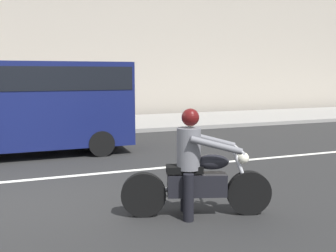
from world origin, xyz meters
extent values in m
plane|color=black|center=(0.00, 0.00, 0.00)|extent=(80.00, 80.00, 0.00)
cube|color=gray|center=(0.00, 8.00, 0.07)|extent=(40.00, 4.40, 0.14)
cylinder|color=black|center=(3.14, -2.14, 0.32)|extent=(0.65, 0.30, 0.64)
cylinder|color=black|center=(1.68, -1.68, 0.32)|extent=(0.65, 0.30, 0.64)
cylinder|color=silver|center=(3.03, -2.10, 0.65)|extent=(0.34, 0.15, 0.72)
cube|color=black|center=(2.41, -1.91, 0.46)|extent=(0.89, 0.52, 0.32)
ellipsoid|color=black|center=(2.62, -1.98, 0.79)|extent=(0.53, 0.37, 0.22)
cube|color=black|center=(2.24, -1.86, 0.69)|extent=(0.57, 0.38, 0.10)
cylinder|color=silver|center=(2.97, -2.08, 0.98)|extent=(0.25, 0.68, 0.04)
sphere|color=silver|center=(3.04, -2.11, 0.84)|extent=(0.17, 0.17, 0.17)
cylinder|color=silver|center=(2.17, -1.67, 0.34)|extent=(0.69, 0.27, 0.07)
cylinder|color=black|center=(2.22, -2.06, 0.34)|extent=(0.19, 0.19, 0.67)
cylinder|color=black|center=(2.34, -1.68, 0.34)|extent=(0.19, 0.19, 0.67)
cylinder|color=slate|center=(2.30, -1.88, 0.99)|extent=(0.43, 0.43, 0.59)
cylinder|color=slate|center=(2.57, -2.19, 1.07)|extent=(0.72, 0.30, 0.27)
cylinder|color=slate|center=(2.70, -1.77, 1.07)|extent=(0.72, 0.30, 0.27)
sphere|color=tan|center=(2.31, -1.88, 1.40)|extent=(0.20, 0.20, 0.20)
sphere|color=#510F0F|center=(2.31, -1.88, 1.43)|extent=(0.25, 0.25, 0.25)
cube|color=#11194C|center=(0.48, 3.42, 1.28)|extent=(4.50, 1.90, 2.08)
cube|color=black|center=(0.48, 3.42, 1.92)|extent=(4.36, 1.93, 0.56)
cylinder|color=black|center=(1.87, 3.42, 0.32)|extent=(0.64, 1.96, 0.64)
cylinder|color=black|center=(-0.61, 8.12, 0.59)|extent=(0.14, 0.14, 0.91)
cylinder|color=black|center=(-0.41, 8.12, 0.59)|extent=(0.14, 0.14, 0.91)
cylinder|color=#4C3823|center=(-0.51, 8.12, 1.33)|extent=(0.34, 0.34, 0.57)
sphere|color=tan|center=(-0.51, 8.12, 1.72)|extent=(0.21, 0.21, 0.21)
camera|label=1|loc=(0.16, -6.74, 2.05)|focal=40.87mm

